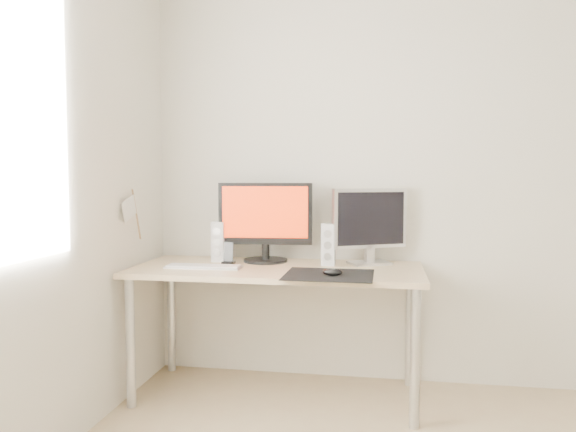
{
  "coord_description": "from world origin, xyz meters",
  "views": [
    {
      "loc": [
        -0.34,
        -1.65,
        1.23
      ],
      "look_at": [
        -0.88,
        1.47,
        1.01
      ],
      "focal_mm": 35.0,
      "sensor_mm": 36.0,
      "label": 1
    }
  ],
  "objects": [
    {
      "name": "wall_back",
      "position": [
        0.0,
        1.75,
        1.25
      ],
      "size": [
        3.5,
        0.0,
        3.5
      ],
      "primitive_type": "plane",
      "rotation": [
        1.57,
        0.0,
        0.0
      ],
      "color": "white",
      "rests_on": "ground"
    },
    {
      "name": "phone_dock",
      "position": [
        -1.23,
        1.45,
        0.77
      ],
      "size": [
        0.07,
        0.06,
        0.13
      ],
      "color": "black",
      "rests_on": "desk"
    },
    {
      "name": "keyboard",
      "position": [
        -1.33,
        1.29,
        0.74
      ],
      "size": [
        0.42,
        0.13,
        0.02
      ],
      "color": "#B1B1B4",
      "rests_on": "desk"
    },
    {
      "name": "desk",
      "position": [
        -0.93,
        1.38,
        0.65
      ],
      "size": [
        1.6,
        0.7,
        0.73
      ],
      "color": "#D1B587",
      "rests_on": "ground"
    },
    {
      "name": "pennant",
      "position": [
        -1.72,
        1.24,
        1.05
      ],
      "size": [
        0.01,
        0.23,
        0.29
      ],
      "color": "#A57F54",
      "rests_on": "wall_left"
    },
    {
      "name": "main_monitor",
      "position": [
        -1.03,
        1.56,
        0.98
      ],
      "size": [
        0.55,
        0.28,
        0.47
      ],
      "color": "black",
      "rests_on": "desk"
    },
    {
      "name": "speaker_left",
      "position": [
        -1.31,
        1.53,
        0.85
      ],
      "size": [
        0.08,
        0.09,
        0.24
      ],
      "color": "white",
      "rests_on": "desk"
    },
    {
      "name": "mousepad",
      "position": [
        -0.62,
        1.18,
        0.73
      ],
      "size": [
        0.45,
        0.4,
        0.0
      ],
      "primitive_type": "cube",
      "color": "black",
      "rests_on": "desk"
    },
    {
      "name": "speaker_right",
      "position": [
        -0.66,
        1.5,
        0.85
      ],
      "size": [
        0.08,
        0.09,
        0.24
      ],
      "color": "white",
      "rests_on": "desk"
    },
    {
      "name": "mouse",
      "position": [
        -0.6,
        1.15,
        0.75
      ],
      "size": [
        0.1,
        0.06,
        0.04
      ],
      "primitive_type": "ellipsoid",
      "color": "black",
      "rests_on": "mousepad"
    },
    {
      "name": "second_monitor",
      "position": [
        -0.43,
        1.57,
        0.97
      ],
      "size": [
        0.42,
        0.24,
        0.43
      ],
      "color": "silver",
      "rests_on": "desk"
    }
  ]
}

